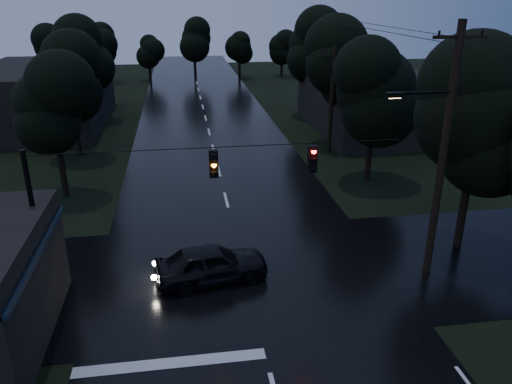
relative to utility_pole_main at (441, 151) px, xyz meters
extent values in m
cube|color=black|center=(-7.41, 19.00, -5.26)|extent=(12.00, 120.00, 0.02)
cube|color=black|center=(-7.41, 1.00, -5.26)|extent=(60.00, 9.00, 0.02)
cube|color=black|center=(-14.41, -2.00, -2.06)|extent=(0.30, 7.00, 0.15)
cylinder|color=black|center=(-14.61, -5.00, -3.76)|extent=(0.10, 0.10, 3.00)
cylinder|color=black|center=(-14.61, 1.00, -3.76)|extent=(0.10, 0.10, 3.00)
cube|color=#F4DD61|center=(-14.46, -3.50, -2.76)|extent=(0.06, 1.60, 0.50)
cube|color=#F4DD61|center=(-14.46, -0.80, -2.76)|extent=(0.06, 1.20, 0.50)
cube|color=black|center=(6.59, 23.00, -3.06)|extent=(10.00, 14.00, 4.40)
cube|color=black|center=(-21.41, 29.00, -2.76)|extent=(10.00, 16.00, 5.00)
cylinder|color=black|center=(0.09, 0.00, -0.26)|extent=(0.30, 0.30, 10.00)
cube|color=black|center=(0.09, 0.00, 4.14)|extent=(2.00, 0.12, 0.12)
cylinder|color=black|center=(-1.01, 0.00, 2.24)|extent=(2.20, 0.10, 0.10)
cube|color=black|center=(-2.11, 0.00, 2.19)|extent=(0.60, 0.25, 0.18)
cube|color=#FFB266|center=(-2.11, 0.00, 2.09)|extent=(0.45, 0.18, 0.03)
cylinder|color=black|center=(0.89, 17.00, -1.51)|extent=(0.30, 0.30, 7.50)
cube|color=black|center=(0.89, 17.00, 1.64)|extent=(2.00, 0.12, 0.12)
cylinder|color=black|center=(-14.91, 0.00, -2.26)|extent=(0.18, 0.18, 6.00)
cylinder|color=black|center=(-7.41, 0.00, 0.54)|extent=(15.00, 0.03, 0.03)
cube|color=black|center=(-8.61, 0.00, -0.06)|extent=(0.32, 0.25, 1.00)
sphere|color=orange|center=(-8.61, -0.15, -0.06)|extent=(0.18, 0.18, 0.18)
cube|color=black|center=(-5.01, 0.00, -0.06)|extent=(0.32, 0.25, 1.00)
sphere|color=#FF0C07|center=(-5.01, -0.15, -0.06)|extent=(0.18, 0.18, 0.18)
cylinder|color=black|center=(2.59, 2.00, -3.86)|extent=(0.36, 0.36, 2.80)
sphere|color=black|center=(2.59, 2.00, -0.46)|extent=(4.48, 4.48, 4.48)
sphere|color=black|center=(2.59, 2.00, 0.74)|extent=(4.48, 4.48, 4.48)
sphere|color=black|center=(2.59, 2.00, 1.94)|extent=(4.48, 4.48, 4.48)
cylinder|color=black|center=(-16.41, 11.00, -4.03)|extent=(0.36, 0.36, 2.45)
sphere|color=black|center=(-16.41, 11.00, -1.06)|extent=(3.92, 3.92, 3.92)
sphere|color=black|center=(-16.41, 11.00, -0.01)|extent=(3.92, 3.92, 3.92)
sphere|color=black|center=(-16.41, 11.00, 1.04)|extent=(3.92, 3.92, 3.92)
cylinder|color=black|center=(-17.01, 19.00, -3.95)|extent=(0.36, 0.36, 2.62)
sphere|color=black|center=(-17.01, 19.00, -0.76)|extent=(4.20, 4.20, 4.20)
sphere|color=black|center=(-17.01, 19.00, 0.37)|extent=(4.20, 4.20, 4.20)
sphere|color=black|center=(-17.01, 19.00, 1.49)|extent=(4.20, 4.20, 4.20)
cylinder|color=black|center=(-17.61, 29.00, -3.86)|extent=(0.36, 0.36, 2.80)
sphere|color=black|center=(-17.61, 29.00, -0.46)|extent=(4.48, 4.48, 4.48)
sphere|color=black|center=(-17.61, 29.00, 0.74)|extent=(4.48, 4.48, 4.48)
sphere|color=black|center=(-17.61, 29.00, 1.94)|extent=(4.48, 4.48, 4.48)
cylinder|color=black|center=(1.59, 11.00, -3.95)|extent=(0.36, 0.36, 2.62)
sphere|color=black|center=(1.59, 11.00, -0.76)|extent=(4.20, 4.20, 4.20)
sphere|color=black|center=(1.59, 11.00, 0.37)|extent=(4.20, 4.20, 4.20)
sphere|color=black|center=(1.59, 11.00, 1.49)|extent=(4.20, 4.20, 4.20)
cylinder|color=black|center=(2.19, 19.00, -3.86)|extent=(0.36, 0.36, 2.80)
sphere|color=black|center=(2.19, 19.00, -0.46)|extent=(4.48, 4.48, 4.48)
sphere|color=black|center=(2.19, 19.00, 0.74)|extent=(4.48, 4.48, 4.48)
sphere|color=black|center=(2.19, 19.00, 1.94)|extent=(4.48, 4.48, 4.48)
cylinder|color=black|center=(2.79, 29.00, -3.77)|extent=(0.36, 0.36, 2.97)
sphere|color=black|center=(2.79, 29.00, -0.16)|extent=(4.76, 4.76, 4.76)
sphere|color=black|center=(2.79, 29.00, 1.12)|extent=(4.76, 4.76, 4.76)
sphere|color=black|center=(2.79, 29.00, 2.39)|extent=(4.76, 4.76, 4.76)
imported|color=black|center=(-8.78, 0.73, -4.49)|extent=(4.72, 2.49, 1.53)
camera|label=1|loc=(-9.66, -16.78, 5.54)|focal=35.00mm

